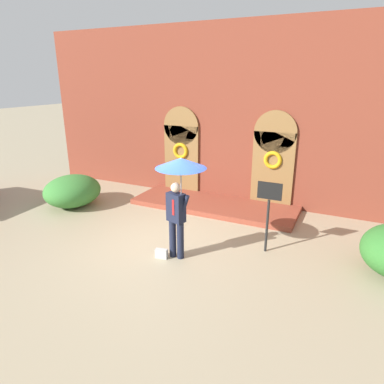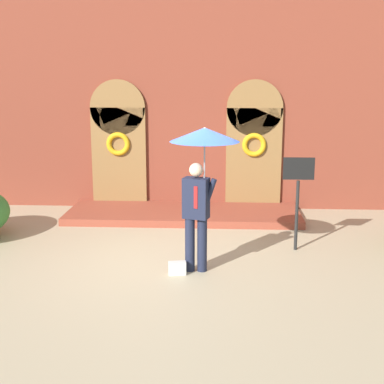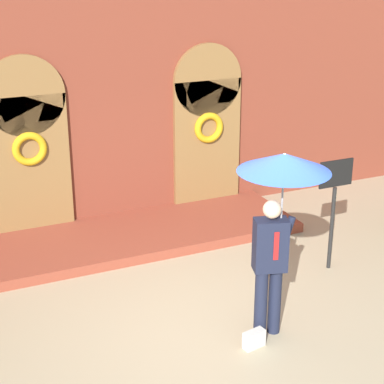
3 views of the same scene
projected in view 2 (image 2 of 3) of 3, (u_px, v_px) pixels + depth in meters
name	position (u px, v px, depth m)	size (l,w,h in m)	color
ground_plane	(171.00, 264.00, 9.12)	(80.00, 80.00, 0.00)	tan
building_facade	(186.00, 95.00, 12.58)	(14.00, 2.30, 5.60)	brown
person_with_umbrella	(202.00, 156.00, 8.40)	(1.10, 1.10, 2.36)	#191E33
handbag	(177.00, 268.00, 8.62)	(0.28, 0.12, 0.22)	#B7B7B2
sign_post	(298.00, 188.00, 9.61)	(0.56, 0.06, 1.72)	black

